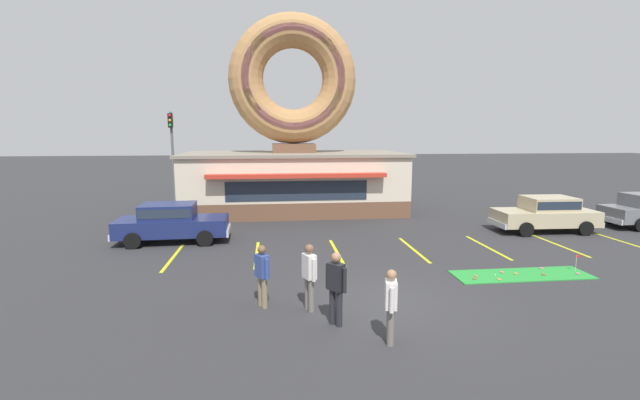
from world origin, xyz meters
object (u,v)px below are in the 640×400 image
object	(u,v)px
pedestrian_clipboard_woman	(262,273)
pedestrian_hooded_kid	(336,285)
putting_flag_pin	(578,259)
car_navy	(171,221)
pedestrian_leather_jacket_man	(309,274)
pedestrian_blue_sweater_man	(391,303)
golf_ball	(495,275)
car_champagne	(546,213)
trash_bin	(183,214)
traffic_light_pole	(172,145)

from	to	relation	value
pedestrian_clipboard_woman	pedestrian_hooded_kid	bearing A→B (deg)	-36.60
putting_flag_pin	pedestrian_hooded_kid	distance (m)	8.83
car_navy	pedestrian_hooded_kid	xyz separation A→B (m)	(5.55, -8.42, 0.10)
pedestrian_leather_jacket_man	pedestrian_blue_sweater_man	bearing A→B (deg)	-51.06
pedestrian_hooded_kid	putting_flag_pin	bearing A→B (deg)	19.43
golf_ball	car_champagne	world-z (taller)	car_champagne
trash_bin	pedestrian_leather_jacket_man	bearing A→B (deg)	-64.64
putting_flag_pin	pedestrian_leather_jacket_man	world-z (taller)	pedestrian_leather_jacket_man
golf_ball	car_champagne	size ratio (longest dim) A/B	0.01
pedestrian_blue_sweater_man	car_navy	bearing A→B (deg)	124.90
pedestrian_blue_sweater_man	pedestrian_clipboard_woman	bearing A→B (deg)	140.22
car_navy	trash_bin	xyz separation A→B (m)	(-0.24, 3.60, -0.37)
trash_bin	pedestrian_blue_sweater_man	bearing A→B (deg)	-62.38
putting_flag_pin	car_champagne	distance (m)	6.14
golf_ball	traffic_light_pole	xyz separation A→B (m)	(-13.27, 16.51, 3.66)
car_navy	pedestrian_clipboard_woman	distance (m)	8.11
putting_flag_pin	car_champagne	xyz separation A→B (m)	(2.62, 5.53, 0.43)
car_champagne	pedestrian_clipboard_woman	bearing A→B (deg)	-150.37
golf_ball	car_navy	world-z (taller)	car_navy
pedestrian_hooded_kid	traffic_light_pole	bearing A→B (deg)	111.95
putting_flag_pin	pedestrian_clipboard_woman	xyz separation A→B (m)	(-10.03, -1.66, 0.46)
pedestrian_blue_sweater_man	traffic_light_pole	size ratio (longest dim) A/B	0.28
pedestrian_clipboard_woman	traffic_light_pole	size ratio (longest dim) A/B	0.28
pedestrian_hooded_kid	trash_bin	distance (m)	13.35
pedestrian_blue_sweater_man	golf_ball	bearing A→B (deg)	40.63
putting_flag_pin	pedestrian_hooded_kid	size ratio (longest dim) A/B	0.31
putting_flag_pin	trash_bin	xyz separation A→B (m)	(-14.11, 9.09, 0.06)
golf_ball	pedestrian_leather_jacket_man	size ratio (longest dim) A/B	0.02
golf_ball	putting_flag_pin	size ratio (longest dim) A/B	0.08
car_navy	traffic_light_pole	size ratio (longest dim) A/B	0.80
pedestrian_leather_jacket_man	trash_bin	size ratio (longest dim) A/B	1.76
pedestrian_blue_sweater_man	trash_bin	size ratio (longest dim) A/B	1.67
putting_flag_pin	pedestrian_leather_jacket_man	distance (m)	9.09
traffic_light_pole	pedestrian_hooded_kid	bearing A→B (deg)	-68.05
pedestrian_leather_jacket_man	traffic_light_pole	xyz separation A→B (m)	(-7.25, 18.41, 2.75)
pedestrian_blue_sweater_man	pedestrian_hooded_kid	bearing A→B (deg)	135.45
car_navy	traffic_light_pole	xyz separation A→B (m)	(-2.24, 10.92, 2.84)
golf_ball	putting_flag_pin	world-z (taller)	putting_flag_pin
pedestrian_hooded_kid	trash_bin	world-z (taller)	pedestrian_hooded_kid
trash_bin	pedestrian_hooded_kid	bearing A→B (deg)	-64.26
golf_ball	car_champagne	bearing A→B (deg)	45.97
car_champagne	trash_bin	distance (m)	17.10
putting_flag_pin	pedestrian_leather_jacket_man	bearing A→B (deg)	-167.19
traffic_light_pole	pedestrian_leather_jacket_man	bearing A→B (deg)	-68.50
car_champagne	pedestrian_blue_sweater_man	world-z (taller)	pedestrian_blue_sweater_man
car_champagne	pedestrian_blue_sweater_man	size ratio (longest dim) A/B	2.83
pedestrian_hooded_kid	traffic_light_pole	distance (m)	21.02
car_champagne	pedestrian_clipboard_woman	size ratio (longest dim) A/B	2.83
golf_ball	car_navy	xyz separation A→B (m)	(-11.03, 5.59, 0.82)
traffic_light_pole	golf_ball	bearing A→B (deg)	-51.22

